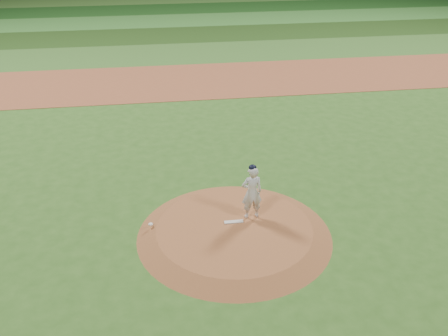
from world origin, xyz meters
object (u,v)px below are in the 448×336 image
(rosin_bag, at_px, (151,224))
(pitcher_on_mound, at_px, (252,192))
(pitchers_mound, at_px, (234,231))
(pitching_rubber, at_px, (234,222))

(rosin_bag, bearing_deg, pitcher_on_mound, 0.10)
(pitchers_mound, relative_size, pitching_rubber, 10.06)
(pitcher_on_mound, bearing_deg, pitching_rubber, -160.53)
(pitchers_mound, xyz_separation_m, pitcher_on_mound, (0.57, 0.46, 0.97))
(pitchers_mound, distance_m, pitching_rubber, 0.31)
(pitcher_on_mound, bearing_deg, rosin_bag, -179.90)
(pitchers_mound, xyz_separation_m, pitching_rubber, (0.03, 0.27, 0.14))
(pitching_rubber, height_order, pitcher_on_mound, pitcher_on_mound)
(pitching_rubber, height_order, rosin_bag, rosin_bag)
(pitching_rubber, relative_size, pitcher_on_mound, 0.32)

